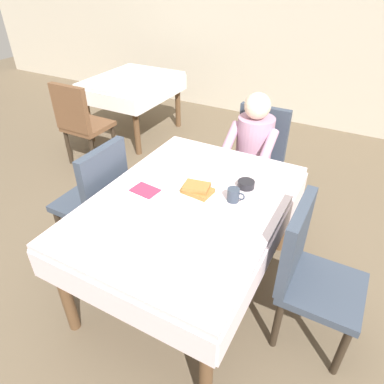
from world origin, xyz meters
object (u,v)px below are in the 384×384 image
object	(u,v)px
dining_table_main	(189,212)
chair_diner	(257,154)
bowl_butter	(246,184)
background_chair_empty	(80,120)
plate_breakfast	(198,193)
cup_coffee	(234,195)
breakfast_stack	(197,189)
knife_right_of_plate	(224,204)
spoon_near_edge	(165,224)
diner_person	(252,147)
syrup_pitcher	(172,170)
background_table_far	(133,87)
chair_right_side	(309,269)
chair_left_side	(97,194)
fork_left_of_plate	(171,187)

from	to	relation	value
dining_table_main	chair_diner	size ratio (longest dim) A/B	1.64
bowl_butter	background_chair_empty	xyz separation A→B (m)	(-2.13, 0.68, -0.23)
chair_diner	plate_breakfast	size ratio (longest dim) A/B	3.32
cup_coffee	breakfast_stack	bearing A→B (deg)	-168.01
knife_right_of_plate	spoon_near_edge	xyz separation A→B (m)	(-0.22, -0.33, 0.00)
bowl_butter	spoon_near_edge	distance (m)	0.63
diner_person	knife_right_of_plate	xyz separation A→B (m)	(0.16, -0.94, 0.07)
breakfast_stack	spoon_near_edge	xyz separation A→B (m)	(-0.02, -0.35, -0.04)
chair_diner	diner_person	size ratio (longest dim) A/B	0.83
diner_person	background_chair_empty	world-z (taller)	diner_person
syrup_pitcher	background_table_far	bearing A→B (deg)	133.38
chair_diner	background_chair_empty	distance (m)	1.93
plate_breakfast	cup_coffee	xyz separation A→B (m)	(0.22, 0.04, 0.03)
breakfast_stack	plate_breakfast	bearing A→B (deg)	68.92
background_table_far	knife_right_of_plate	bearing A→B (deg)	-41.82
bowl_butter	knife_right_of_plate	distance (m)	0.24
spoon_near_edge	chair_diner	bearing A→B (deg)	87.01
bowl_butter	spoon_near_edge	size ratio (longest dim) A/B	0.73
plate_breakfast	chair_diner	bearing A→B (deg)	88.57
dining_table_main	chair_diner	distance (m)	1.18
chair_right_side	knife_right_of_plate	world-z (taller)	chair_right_side
cup_coffee	background_table_far	bearing A→B (deg)	139.53
chair_diner	knife_right_of_plate	bearing A→B (deg)	98.45
chair_left_side	background_table_far	bearing A→B (deg)	29.71
fork_left_of_plate	knife_right_of_plate	xyz separation A→B (m)	(0.38, -0.00, 0.00)
breakfast_stack	bowl_butter	world-z (taller)	breakfast_stack
bowl_butter	fork_left_of_plate	distance (m)	0.49
knife_right_of_plate	background_table_far	bearing A→B (deg)	42.93
breakfast_stack	syrup_pitcher	xyz separation A→B (m)	(-0.27, 0.13, -0.00)
dining_table_main	chair_diner	bearing A→B (deg)	87.70
dining_table_main	chair_left_side	size ratio (longest dim) A/B	1.64
diner_person	background_chair_empty	distance (m)	1.93
diner_person	bowl_butter	world-z (taller)	diner_person
diner_person	breakfast_stack	xyz separation A→B (m)	(-0.03, -0.93, 0.11)
chair_left_side	knife_right_of_plate	world-z (taller)	chair_left_side
knife_right_of_plate	cup_coffee	bearing A→B (deg)	-33.84
knife_right_of_plate	background_table_far	distance (m)	2.80
chair_left_side	syrup_pitcher	bearing A→B (deg)	-67.42
dining_table_main	fork_left_of_plate	size ratio (longest dim) A/B	8.47
chair_right_side	background_chair_empty	xyz separation A→B (m)	(-2.65, 0.99, 0.00)
knife_right_of_plate	background_chair_empty	size ratio (longest dim) A/B	0.22
dining_table_main	spoon_near_edge	size ratio (longest dim) A/B	10.16
chair_diner	chair_left_side	xyz separation A→B (m)	(-0.82, -1.17, 0.00)
dining_table_main	fork_left_of_plate	distance (m)	0.21
chair_diner	fork_left_of_plate	bearing A→B (deg)	78.83
fork_left_of_plate	cup_coffee	bearing A→B (deg)	-88.45
chair_left_side	chair_right_side	size ratio (longest dim) A/B	1.00
background_table_far	background_chair_empty	xyz separation A→B (m)	(0.00, -0.95, -0.09)
cup_coffee	spoon_near_edge	distance (m)	0.47
chair_diner	plate_breakfast	distance (m)	1.10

